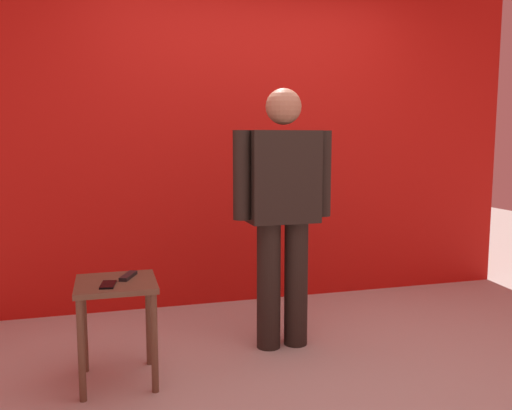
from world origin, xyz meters
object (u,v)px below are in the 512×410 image
at_px(tv_remote, 128,276).
at_px(side_table, 117,301).
at_px(cell_phone, 108,285).
at_px(standing_person, 283,205).

bearing_deg(tv_remote, side_table, -118.39).
bearing_deg(side_table, cell_phone, -117.33).
relative_size(side_table, cell_phone, 3.88).
height_order(cell_phone, tv_remote, tv_remote).
distance_m(standing_person, side_table, 1.14).
bearing_deg(tv_remote, cell_phone, -106.51).
height_order(standing_person, cell_phone, standing_person).
distance_m(standing_person, cell_phone, 1.15).
bearing_deg(cell_phone, tv_remote, 59.09).
distance_m(side_table, cell_phone, 0.15).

